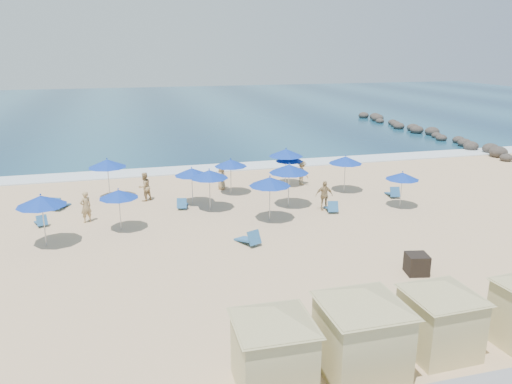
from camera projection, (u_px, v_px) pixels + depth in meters
ground at (270, 245)px, 23.22m from camera, size 160.00×160.00×0.00m
ocean at (165, 108)px, 74.19m from camera, size 160.00×80.00×0.06m
surf_line at (212, 168)px, 37.58m from camera, size 160.00×2.50×0.08m
rock_jetty at (422, 131)px, 52.17m from camera, size 2.56×26.66×0.96m
trash_bin at (417, 264)px, 20.18m from camera, size 0.99×0.99×0.84m
cabana_0 at (273, 337)px, 13.13m from camera, size 4.27×4.27×2.68m
cabana_1 at (362, 320)px, 13.67m from camera, size 4.65×4.65×2.92m
cabana_2 at (441, 307)px, 14.72m from camera, size 4.14×4.14×2.60m
umbrella_1 at (41, 201)px, 22.49m from camera, size 2.22×2.22×2.53m
umbrella_2 at (107, 163)px, 29.57m from camera, size 2.24×2.24×2.55m
umbrella_3 at (119, 194)px, 24.52m from camera, size 1.93×1.93×2.20m
umbrella_4 at (192, 172)px, 28.63m from camera, size 1.98×1.98×2.26m
umbrella_5 at (209, 174)px, 27.58m from camera, size 2.12×2.12×2.41m
umbrella_6 at (270, 182)px, 25.82m from camera, size 2.18×2.18×2.48m
umbrella_7 at (231, 163)px, 30.67m from camera, size 2.01×2.01×2.29m
umbrella_8 at (289, 169)px, 28.13m from camera, size 2.28×2.28×2.59m
umbrella_9 at (289, 158)px, 32.72m from camera, size 1.84×1.84×2.09m
umbrella_10 at (346, 160)px, 31.12m from camera, size 2.09×2.09×2.38m
umbrella_11 at (402, 176)px, 28.12m from camera, size 1.88×1.88×2.14m
umbrella_12 at (286, 153)px, 32.50m from camera, size 2.25×2.25×2.56m
beach_chair_0 at (41, 221)px, 25.68m from camera, size 0.84×1.25×0.63m
beach_chair_1 at (59, 204)px, 28.28m from camera, size 1.12×1.51×0.76m
beach_chair_2 at (182, 204)px, 28.42m from camera, size 0.78×1.31×0.68m
beach_chair_3 at (249, 239)px, 23.23m from camera, size 1.12×1.53×0.77m
beach_chair_4 at (332, 207)px, 27.81m from camera, size 0.80×1.36×0.70m
beach_chair_5 at (393, 193)px, 30.56m from camera, size 0.81×1.38×0.71m
beachgoer_0 at (86, 207)px, 26.01m from camera, size 0.73×0.65×1.66m
beachgoer_1 at (145, 187)px, 29.63m from camera, size 1.06×1.03×1.72m
beachgoer_2 at (324, 195)px, 27.99m from camera, size 1.04×0.56×1.68m
beachgoer_3 at (302, 173)px, 33.12m from camera, size 1.02×1.21×1.62m
beachgoer_4 at (222, 177)px, 32.02m from camera, size 0.81×0.92×1.58m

